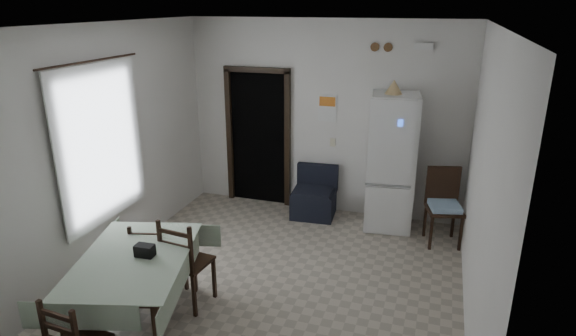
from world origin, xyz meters
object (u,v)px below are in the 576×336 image
Objects in this scene: dining_chair_far_right at (188,260)px; dining_table at (138,293)px; corner_chair at (444,208)px; fridge at (392,162)px; navy_seat at (314,192)px; dining_chair_far_left at (153,257)px.

dining_table is at bearing 69.58° from dining_chair_far_right.
corner_chair reaches higher than dining_table.
fridge is 3.19m from dining_chair_far_right.
fridge is 2.56× the size of navy_seat.
corner_chair is (1.88, -0.33, 0.14)m from navy_seat.
navy_seat is 3.27m from dining_table.
dining_table is at bearing 94.68° from dining_chair_far_left.
dining_table is (-2.08, -3.12, -0.58)m from fridge.
corner_chair is at bearing 28.73° from dining_table.
fridge reaches higher than dining_table.
dining_table is 1.49× the size of dining_chair_far_right.
navy_seat is (-1.12, -0.00, -0.59)m from fridge.
dining_chair_far_left is (-0.21, 0.61, 0.04)m from dining_table.
fridge is 1.27m from navy_seat.
navy_seat is at bearing -129.74° from dining_chair_far_left.
dining_table is (-0.96, -3.12, 0.02)m from navy_seat.
dining_table is at bearing -111.33° from navy_seat.
fridge reaches higher than dining_chair_far_left.
dining_table is 0.64m from dining_chair_far_left.
dining_chair_far_left is 0.85× the size of dining_chair_far_right.
navy_seat is 2.68m from dining_chair_far_right.
fridge is at bearing 142.55° from corner_chair.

